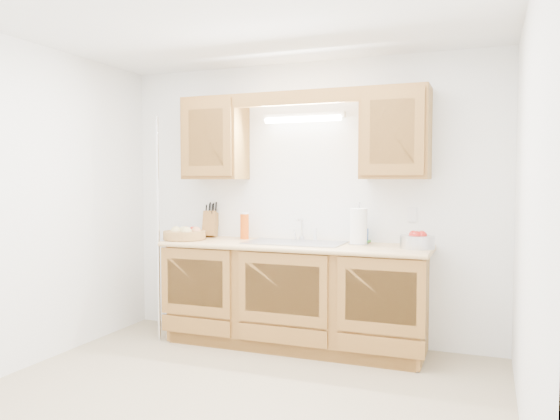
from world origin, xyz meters
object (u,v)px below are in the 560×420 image
at_px(knife_block, 210,224).
at_px(apple_bowl, 417,241).
at_px(fruit_basket, 185,234).
at_px(paper_towel, 359,227).

relative_size(knife_block, apple_bowl, 1.27).
relative_size(fruit_basket, apple_bowl, 1.73).
distance_m(knife_block, apple_bowl, 1.98).
xyz_separation_m(fruit_basket, paper_towel, (1.57, 0.18, 0.10)).
height_order(knife_block, apple_bowl, knife_block).
height_order(fruit_basket, paper_towel, paper_towel).
bearing_deg(apple_bowl, knife_block, 173.81).
bearing_deg(knife_block, fruit_basket, -118.60).
bearing_deg(paper_towel, fruit_basket, -173.57).
relative_size(knife_block, paper_towel, 0.96).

